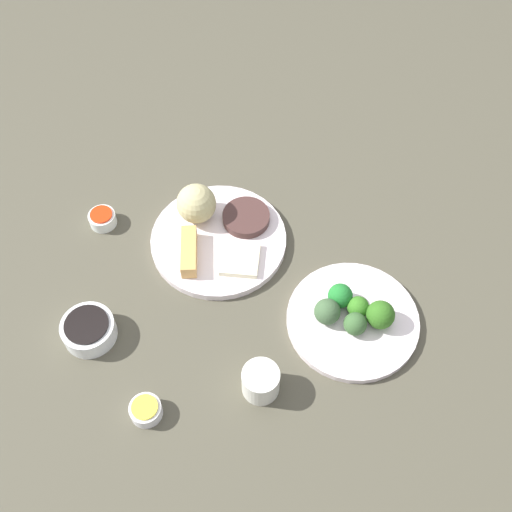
{
  "coord_description": "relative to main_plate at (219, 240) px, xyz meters",
  "views": [
    {
      "loc": [
        -0.68,
        -0.04,
        1.03
      ],
      "look_at": [
        -0.03,
        -0.08,
        0.06
      ],
      "focal_mm": 44.22,
      "sensor_mm": 36.0,
      "label": 1
    }
  ],
  "objects": [
    {
      "name": "broccoli_plate",
      "position": [
        -0.19,
        -0.24,
        -0.0
      ],
      "size": [
        0.24,
        0.24,
        0.01
      ],
      "primitive_type": "cylinder",
      "color": "white",
      "rests_on": "tabletop"
    },
    {
      "name": "broccoli_floret_4",
      "position": [
        -0.19,
        -0.19,
        0.03
      ],
      "size": [
        0.05,
        0.05,
        0.05
      ],
      "primitive_type": "sphere",
      "color": "#3B5936",
      "rests_on": "broccoli_plate"
    },
    {
      "name": "broccoli_floret_0",
      "position": [
        -0.16,
        -0.21,
        0.03
      ],
      "size": [
        0.04,
        0.04,
        0.04
      ],
      "primitive_type": "sphere",
      "color": "#1F722A",
      "rests_on": "broccoli_plate"
    },
    {
      "name": "sauce_ramekin_sweet_and_sour_liquid",
      "position": [
        0.06,
        0.23,
        0.02
      ],
      "size": [
        0.04,
        0.04,
        0.0
      ],
      "primitive_type": "cylinder",
      "color": "red",
      "rests_on": "sauce_ramekin_sweet_and_sour"
    },
    {
      "name": "broccoli_floret_2",
      "position": [
        -0.18,
        -0.24,
        0.03
      ],
      "size": [
        0.04,
        0.04,
        0.04
      ],
      "primitive_type": "sphere",
      "color": "#33721F",
      "rests_on": "broccoli_plate"
    },
    {
      "name": "tabletop",
      "position": [
        -0.03,
        0.01,
        -0.02
      ],
      "size": [
        2.2,
        2.2,
        0.02
      ],
      "primitive_type": "cube",
      "color": "#4A4738",
      "rests_on": "ground"
    },
    {
      "name": "spring_roll",
      "position": [
        -0.04,
        0.06,
        0.02
      ],
      "size": [
        0.1,
        0.03,
        0.03
      ],
      "primitive_type": "cube",
      "rotation": [
        0.0,
        0.0,
        3.13
      ],
      "color": "tan",
      "rests_on": "main_plate"
    },
    {
      "name": "teacup",
      "position": [
        -0.31,
        -0.06,
        0.02
      ],
      "size": [
        0.06,
        0.06,
        0.06
      ],
      "primitive_type": "cylinder",
      "color": "silver",
      "rests_on": "tabletop"
    },
    {
      "name": "crab_rangoon_wonton",
      "position": [
        -0.06,
        -0.04,
        0.01
      ],
      "size": [
        0.09,
        0.08,
        0.01
      ],
      "primitive_type": "cube",
      "rotation": [
        0.0,
        0.0,
        -0.16
      ],
      "color": "beige",
      "rests_on": "main_plate"
    },
    {
      "name": "sauce_ramekin_sweet_and_sour",
      "position": [
        0.06,
        0.23,
        0.01
      ],
      "size": [
        0.05,
        0.05,
        0.03
      ],
      "primitive_type": "cylinder",
      "color": "white",
      "rests_on": "tabletop"
    },
    {
      "name": "main_plate",
      "position": [
        0.0,
        0.0,
        0.0
      ],
      "size": [
        0.26,
        0.26,
        0.02
      ],
      "primitive_type": "cylinder",
      "color": "white",
      "rests_on": "tabletop"
    },
    {
      "name": "rice_scoop",
      "position": [
        0.06,
        0.04,
        0.05
      ],
      "size": [
        0.08,
        0.08,
        0.08
      ],
      "primitive_type": "sphere",
      "color": "tan",
      "rests_on": "main_plate"
    },
    {
      "name": "stir_fry_heap",
      "position": [
        0.04,
        -0.06,
        0.02
      ],
      "size": [
        0.09,
        0.09,
        0.02
      ],
      "primitive_type": "cylinder",
      "color": "#452B28",
      "rests_on": "main_plate"
    },
    {
      "name": "sauce_ramekin_hot_mustard_liquid",
      "position": [
        -0.34,
        0.13,
        0.02
      ],
      "size": [
        0.04,
        0.04,
        0.0
      ],
      "primitive_type": "cylinder",
      "color": "gold",
      "rests_on": "sauce_ramekin_hot_mustard"
    },
    {
      "name": "soy_sauce_bowl_liquid",
      "position": [
        -0.19,
        0.23,
        0.03
      ],
      "size": [
        0.08,
        0.08,
        0.0
      ],
      "primitive_type": "cylinder",
      "color": "black",
      "rests_on": "soy_sauce_bowl"
    },
    {
      "name": "sauce_ramekin_hot_mustard",
      "position": [
        -0.34,
        0.13,
        0.01
      ],
      "size": [
        0.05,
        0.05,
        0.03
      ],
      "primitive_type": "cylinder",
      "color": "white",
      "rests_on": "tabletop"
    },
    {
      "name": "broccoli_floret_1",
      "position": [
        -0.21,
        -0.23,
        0.03
      ],
      "size": [
        0.04,
        0.04,
        0.04
      ],
      "primitive_type": "sphere",
      "color": "#35592E",
      "rests_on": "broccoli_plate"
    },
    {
      "name": "soy_sauce_bowl",
      "position": [
        -0.19,
        0.23,
        0.01
      ],
      "size": [
        0.09,
        0.09,
        0.04
      ],
      "primitive_type": "cylinder",
      "color": "white",
      "rests_on": "tabletop"
    },
    {
      "name": "broccoli_floret_3",
      "position": [
        -0.2,
        -0.28,
        0.03
      ],
      "size": [
        0.05,
        0.05,
        0.05
      ],
      "primitive_type": "sphere",
      "color": "#2F631B",
      "rests_on": "broccoli_plate"
    }
  ]
}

